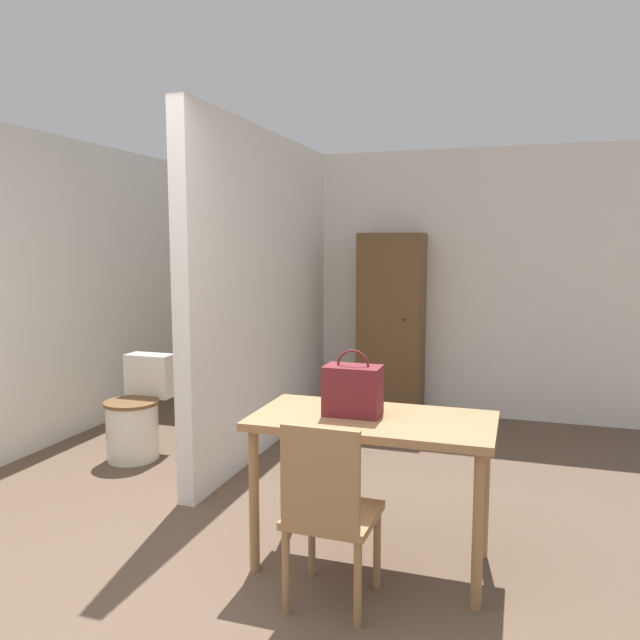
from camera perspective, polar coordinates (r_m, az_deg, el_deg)
wall_back at (r=6.18m, az=4.72°, el=3.43°), size 5.36×0.12×2.50m
wall_left at (r=5.42m, az=-24.51°, el=2.34°), size 0.12×4.93×2.50m
partition_wall at (r=5.02m, az=-4.92°, el=2.62°), size 0.12×2.66×2.50m
dining_table at (r=3.18m, az=4.83°, el=-10.49°), size 1.20×0.62×0.77m
wooden_chair at (r=2.88m, az=0.77°, el=-16.90°), size 0.40×0.40×0.87m
toilet at (r=5.03m, az=-16.38°, el=-8.40°), size 0.41×0.56×0.76m
handbag at (r=3.14m, az=3.02°, el=-6.40°), size 0.28×0.17×0.33m
wooden_cabinet at (r=5.89m, az=6.54°, el=-0.53°), size 0.59×0.42×1.73m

